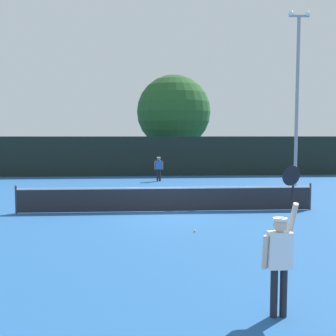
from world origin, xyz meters
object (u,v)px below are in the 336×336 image
player_serving (280,252)px  tennis_ball (195,231)px  light_pole (297,91)px  parked_car_near (121,159)px  player_receiving (159,167)px  large_tree (174,112)px

player_serving → tennis_ball: player_serving is taller
player_serving → light_pole: (6.17, 15.34, 4.27)m
parked_car_near → player_receiving: bearing=-79.9°
player_receiving → tennis_ball: (0.50, -13.99, -0.92)m
player_serving → large_tree: 28.99m
player_serving → large_tree: (0.56, 28.73, 3.86)m
tennis_ball → large_tree: bearing=87.0°
large_tree → parked_car_near: large_tree is taller
tennis_ball → large_tree: large_tree is taller
light_pole → large_tree: size_ratio=1.18×
tennis_ball → light_pole: size_ratio=0.01×
player_serving → player_receiving: size_ratio=1.59×
player_receiving → light_pole: (7.29, -4.59, 4.41)m
large_tree → parked_car_near: (-4.70, 2.88, -4.18)m
light_pole → tennis_ball: bearing=-125.8°
tennis_ball → large_tree: size_ratio=0.01×
large_tree → parked_car_near: size_ratio=1.87×
player_receiving → tennis_ball: size_ratio=23.08×
tennis_ball → parked_car_near: 25.92m
large_tree → light_pole: bearing=-67.3°
light_pole → parked_car_near: size_ratio=2.21×
tennis_ball → parked_car_near: parked_car_near is taller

